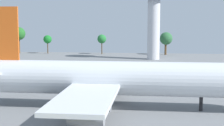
# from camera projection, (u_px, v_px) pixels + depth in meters

# --- Properties ---
(ground_plane) EXTENTS (244.50, 244.50, 0.00)m
(ground_plane) POSITION_uv_depth(u_px,v_px,m) (112.00, 108.00, 68.10)
(ground_plane) COLOR slate
(cargo_airplane) EXTENTS (61.12, 49.05, 20.41)m
(cargo_airplane) POSITION_uv_depth(u_px,v_px,m) (112.00, 79.00, 67.37)
(cargo_airplane) COLOR silver
(cargo_airplane) RESTS_ON ground_plane
(maintenance_van) EXTENTS (3.65, 4.15, 2.30)m
(maintenance_van) POSITION_uv_depth(u_px,v_px,m) (119.00, 77.00, 100.61)
(maintenance_van) COLOR #4C8C4C
(maintenance_van) RESTS_ON ground_plane
(control_tower) EXTENTS (10.80, 10.80, 32.22)m
(control_tower) POSITION_uv_depth(u_px,v_px,m) (154.00, 16.00, 154.39)
(control_tower) COLOR silver
(control_tower) RESTS_ON ground_plane
(tree_line_backdrop) EXTENTS (169.14, 7.13, 15.53)m
(tree_line_backdrop) POSITION_uv_depth(u_px,v_px,m) (85.00, 36.00, 182.21)
(tree_line_backdrop) COLOR #51381E
(tree_line_backdrop) RESTS_ON ground_plane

